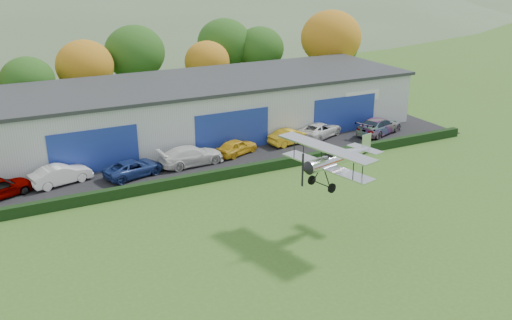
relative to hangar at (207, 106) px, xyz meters
name	(u,v)px	position (x,y,z in m)	size (l,w,h in m)	color
ground	(320,288)	(-5.00, -27.98, -2.66)	(300.00, 300.00, 0.00)	#3D611E
apron	(216,157)	(-2.00, -6.98, -2.63)	(48.00, 9.00, 0.05)	black
hedge	(240,171)	(-2.00, -11.78, -2.26)	(46.00, 0.60, 0.80)	black
hangar	(207,106)	(0.00, 0.00, 0.00)	(40.60, 12.60, 5.30)	#B2B7BC
tree_belt	(128,59)	(-4.15, 12.64, 2.95)	(75.70, 13.22, 10.12)	#3D2614
distant_hills	(19,72)	(-9.38, 112.02, -15.70)	(430.00, 196.00, 56.00)	#4C6642
car_1	(61,174)	(-14.87, -7.26, -1.86)	(1.59, 4.56, 1.50)	silver
car_2	(134,168)	(-9.53, -8.18, -1.94)	(2.20, 4.76, 1.32)	navy
car_3	(191,155)	(-4.59, -7.82, -1.81)	(2.23, 5.48, 1.59)	silver
car_4	(237,147)	(-0.19, -7.24, -1.92)	(1.63, 4.04, 1.38)	gold
car_5	(291,136)	(5.46, -6.85, -1.90)	(1.50, 4.29, 1.41)	gold
car_6	(320,130)	(9.01, -6.29, -1.89)	(2.36, 5.12, 1.42)	silver
car_7	(379,126)	(14.67, -8.07, -1.80)	(2.27, 5.58, 1.62)	gray
biplane	(335,158)	(-0.83, -22.82, 2.23)	(6.18, 7.02, 2.62)	silver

